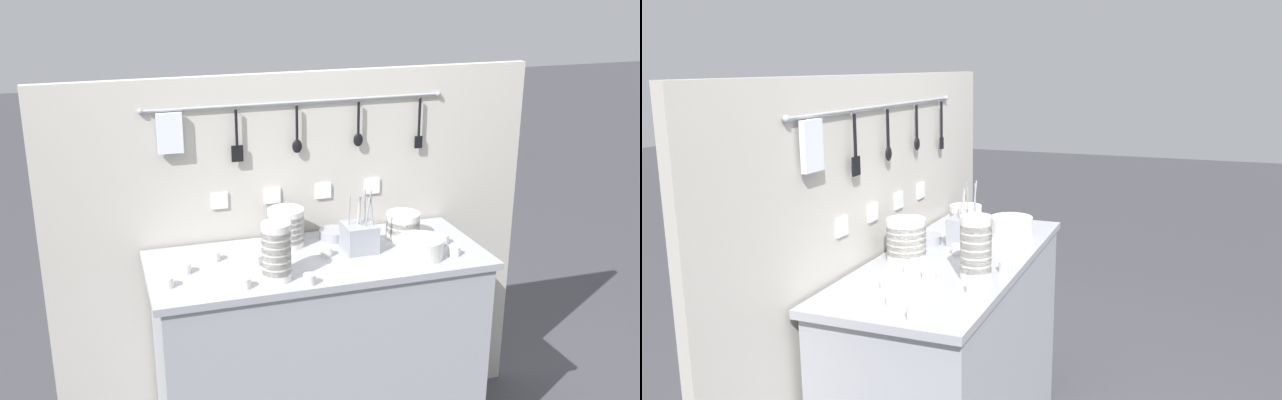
# 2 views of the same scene
# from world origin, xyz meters

# --- Properties ---
(counter) EXTENTS (1.41, 0.58, 0.96)m
(counter) POSITION_xyz_m (0.00, 0.00, 0.48)
(counter) COLOR #9EA0A8
(counter) RESTS_ON ground
(back_wall) EXTENTS (2.21, 0.08, 1.68)m
(back_wall) POSITION_xyz_m (-0.00, 0.32, 0.84)
(back_wall) COLOR #BCB7AD
(back_wall) RESTS_ON ground
(bowl_stack_tall_left) EXTENTS (0.16, 0.16, 0.16)m
(bowl_stack_tall_left) POSITION_xyz_m (-0.09, 0.17, 1.04)
(bowl_stack_tall_left) COLOR silver
(bowl_stack_tall_left) RESTS_ON counter
(bowl_stack_nested_right) EXTENTS (0.15, 0.15, 0.11)m
(bowl_stack_nested_right) POSITION_xyz_m (0.42, 0.10, 1.01)
(bowl_stack_nested_right) COLOR silver
(bowl_stack_nested_right) RESTS_ON counter
(bowl_stack_back_corner) EXTENTS (0.11, 0.11, 0.23)m
(bowl_stack_back_corner) POSITION_xyz_m (-0.22, -0.17, 1.07)
(bowl_stack_back_corner) COLOR silver
(bowl_stack_back_corner) RESTS_ON counter
(plate_stack) EXTENTS (0.19, 0.19, 0.08)m
(plate_stack) POSITION_xyz_m (0.41, -0.12, 1.00)
(plate_stack) COLOR silver
(plate_stack) RESTS_ON counter
(steel_mixing_bowl) EXTENTS (0.14, 0.14, 0.04)m
(steel_mixing_bowl) POSITION_xyz_m (0.13, 0.18, 0.98)
(steel_mixing_bowl) COLOR #93969E
(steel_mixing_bowl) RESTS_ON counter
(cutlery_caddy) EXTENTS (0.13, 0.13, 0.27)m
(cutlery_caddy) POSITION_xyz_m (0.19, 0.02, 1.02)
(cutlery_caddy) COLOR #93969E
(cutlery_caddy) RESTS_ON counter
(cup_by_caddy) EXTENTS (0.05, 0.05, 0.04)m
(cup_by_caddy) POSITION_xyz_m (-0.42, 0.09, 0.98)
(cup_by_caddy) COLOR silver
(cup_by_caddy) RESTS_ON counter
(cup_mid_row) EXTENTS (0.05, 0.05, 0.04)m
(cup_mid_row) POSITION_xyz_m (-0.11, -0.25, 0.98)
(cup_mid_row) COLOR silver
(cup_mid_row) RESTS_ON counter
(cup_edge_near) EXTENTS (0.05, 0.05, 0.04)m
(cup_edge_near) POSITION_xyz_m (-0.63, -0.11, 0.98)
(cup_edge_near) COLOR silver
(cup_edge_near) RESTS_ON counter
(cup_front_right) EXTENTS (0.05, 0.05, 0.04)m
(cup_front_right) POSITION_xyz_m (-0.24, 0.09, 0.98)
(cup_front_right) COLOR silver
(cup_front_right) RESTS_ON counter
(cup_back_left) EXTENTS (0.05, 0.05, 0.04)m
(cup_back_left) POSITION_xyz_m (-0.27, 0.00, 0.98)
(cup_back_left) COLOR silver
(cup_back_left) RESTS_ON counter
(cup_back_right) EXTENTS (0.05, 0.05, 0.04)m
(cup_back_right) POSITION_xyz_m (-0.36, -0.20, 0.98)
(cup_back_right) COLOR silver
(cup_back_right) RESTS_ON counter
(cup_front_left) EXTENTS (0.05, 0.05, 0.04)m
(cup_front_left) POSITION_xyz_m (0.55, -0.15, 0.98)
(cup_front_left) COLOR silver
(cup_front_left) RESTS_ON counter
(cup_centre) EXTENTS (0.05, 0.05, 0.04)m
(cup_centre) POSITION_xyz_m (0.56, -0.02, 0.98)
(cup_centre) COLOR silver
(cup_centre) RESTS_ON counter
(cup_beside_plates) EXTENTS (0.05, 0.05, 0.04)m
(cup_beside_plates) POSITION_xyz_m (-0.55, 0.00, 0.98)
(cup_beside_plates) COLOR silver
(cup_beside_plates) RESTS_ON counter
(cup_edge_far) EXTENTS (0.05, 0.05, 0.04)m
(cup_edge_far) POSITION_xyz_m (0.04, 0.00, 0.98)
(cup_edge_far) COLOR silver
(cup_edge_far) RESTS_ON counter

